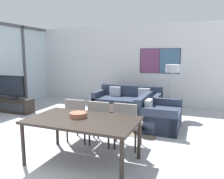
{
  "coord_description": "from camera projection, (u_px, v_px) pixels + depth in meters",
  "views": [
    {
      "loc": [
        2.43,
        -2.39,
        1.74
      ],
      "look_at": [
        0.59,
        2.29,
        0.95
      ],
      "focal_mm": 35.0,
      "sensor_mm": 36.0,
      "label": 1
    }
  ],
  "objects": [
    {
      "name": "wall_back",
      "position": [
        127.0,
        65.0,
        7.93
      ],
      "size": [
        8.1,
        0.09,
        2.8
      ],
      "color": "silver",
      "rests_on": "ground_plane"
    },
    {
      "name": "television",
      "position": [
        11.0,
        87.0,
        6.68
      ],
      "size": [
        1.04,
        0.2,
        0.71
      ],
      "color": "#2D2D33",
      "rests_on": "tv_console"
    },
    {
      "name": "dining_table",
      "position": [
        83.0,
        123.0,
        3.5
      ],
      "size": [
        1.77,
        1.02,
        0.73
      ],
      "color": "black",
      "rests_on": "ground_plane"
    },
    {
      "name": "coffee_table",
      "position": [
        113.0,
        111.0,
        5.68
      ],
      "size": [
        0.89,
        0.89,
        0.4
      ],
      "color": "black",
      "rests_on": "ground_plane"
    },
    {
      "name": "ground_plane",
      "position": [
        22.0,
        170.0,
        3.35
      ],
      "size": [
        24.0,
        24.0,
        0.0
      ],
      "primitive_type": "plane",
      "color": "#B2B2B7"
    },
    {
      "name": "tv_console",
      "position": [
        12.0,
        105.0,
        6.77
      ],
      "size": [
        1.38,
        0.43,
        0.42
      ],
      "color": "black",
      "rests_on": "ground_plane"
    },
    {
      "name": "dining_chair_right",
      "position": [
        127.0,
        122.0,
        4.04
      ],
      "size": [
        0.46,
        0.46,
        0.89
      ],
      "color": "gray",
      "rests_on": "ground_plane"
    },
    {
      "name": "sofa_main",
      "position": [
        128.0,
        102.0,
        6.91
      ],
      "size": [
        2.04,
        0.95,
        0.77
      ],
      "color": "#2D384C",
      "rests_on": "ground_plane"
    },
    {
      "name": "area_rug",
      "position": [
        113.0,
        122.0,
        5.73
      ],
      "size": [
        2.52,
        1.67,
        0.01
      ],
      "color": "#706051",
      "rests_on": "ground_plane"
    },
    {
      "name": "dining_chair_centre",
      "position": [
        101.0,
        120.0,
        4.2
      ],
      "size": [
        0.46,
        0.46,
        0.89
      ],
      "color": "gray",
      "rests_on": "ground_plane"
    },
    {
      "name": "dining_chair_left",
      "position": [
        79.0,
        117.0,
        4.4
      ],
      "size": [
        0.46,
        0.46,
        0.89
      ],
      "color": "gray",
      "rests_on": "ground_plane"
    },
    {
      "name": "fruit_bowl",
      "position": [
        78.0,
        115.0,
        3.58
      ],
      "size": [
        0.28,
        0.28,
        0.08
      ],
      "color": "#995642",
      "rests_on": "dining_table"
    },
    {
      "name": "floor_lamp",
      "position": [
        173.0,
        72.0,
        6.15
      ],
      "size": [
        0.4,
        0.4,
        1.48
      ],
      "color": "#2D2D33",
      "rests_on": "ground_plane"
    },
    {
      "name": "sofa_side",
      "position": [
        156.0,
        116.0,
        5.36
      ],
      "size": [
        0.95,
        1.35,
        0.77
      ],
      "rotation": [
        0.0,
        0.0,
        1.57
      ],
      "color": "#2D384C",
      "rests_on": "ground_plane"
    }
  ]
}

